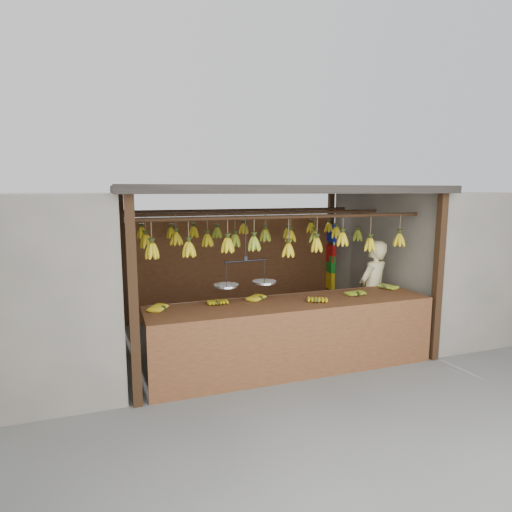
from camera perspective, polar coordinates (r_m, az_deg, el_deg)
name	(u,v)px	position (r m, az deg, el deg)	size (l,w,h in m)	color
ground	(262,340)	(6.87, 0.84, -11.14)	(80.00, 80.00, 0.00)	#5B5B57
stall	(255,214)	(6.78, -0.08, 5.65)	(4.30, 3.30, 2.40)	black
neighbor_right	(449,257)	(8.49, 24.33, -0.08)	(3.00, 3.00, 2.30)	slate
counter	(296,318)	(5.57, 5.30, -8.26)	(3.78, 0.86, 0.96)	brown
hanging_bananas	(262,237)	(6.50, 0.83, 2.52)	(3.61, 2.23, 0.40)	gold
balance_scale	(246,281)	(5.45, -1.39, -3.33)	(0.83, 0.34, 0.85)	black
vendor	(373,292)	(6.85, 15.31, -4.61)	(0.58, 0.38, 1.59)	beige
bag_bundles	(331,258)	(8.61, 9.95, -0.23)	(0.08, 0.26, 1.29)	#1426BF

